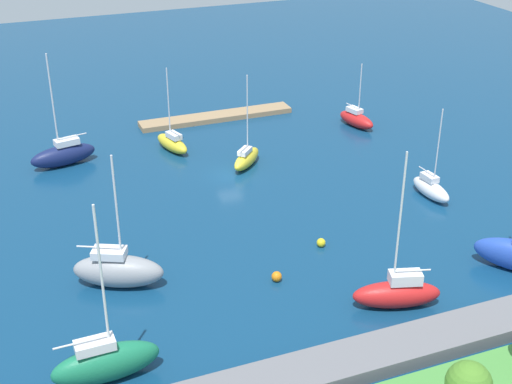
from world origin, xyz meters
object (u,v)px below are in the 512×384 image
at_px(sailboat_gray_outer_mooring, 118,270).
at_px(sailboat_red_along_channel, 397,292).
at_px(sailboat_red_far_north, 356,119).
at_px(sailboat_yellow_lone_north, 246,158).
at_px(pier_dock, 216,117).
at_px(mooring_buoy_yellow, 321,243).
at_px(mooring_buoy_orange, 277,276).
at_px(sailboat_green_west_end, 106,362).
at_px(sailboat_white_far_south, 431,188).
at_px(sailboat_yellow_lone_south, 172,143).
at_px(sailboat_navy_by_breakwater, 63,154).
at_px(park_tree_center, 469,384).

height_order(sailboat_gray_outer_mooring, sailboat_red_along_channel, sailboat_red_along_channel).
relative_size(sailboat_red_far_north, sailboat_yellow_lone_north, 0.79).
bearing_deg(sailboat_red_far_north, pier_dock, -133.77).
bearing_deg(mooring_buoy_yellow, mooring_buoy_orange, 31.65).
bearing_deg(sailboat_green_west_end, sailboat_gray_outer_mooring, 72.96).
bearing_deg(sailboat_yellow_lone_north, sailboat_green_west_end, -171.96).
xyz_separation_m(sailboat_gray_outer_mooring, sailboat_white_far_south, (-31.98, -4.05, -0.49)).
height_order(pier_dock, sailboat_green_west_end, sailboat_green_west_end).
bearing_deg(sailboat_yellow_lone_south, sailboat_red_far_north, -109.18).
bearing_deg(sailboat_green_west_end, mooring_buoy_yellow, 24.58).
xyz_separation_m(pier_dock, sailboat_red_far_north, (-15.32, 8.65, 0.65)).
bearing_deg(sailboat_gray_outer_mooring, sailboat_red_along_channel, -3.02).
height_order(sailboat_yellow_lone_north, mooring_buoy_orange, sailboat_yellow_lone_north).
bearing_deg(mooring_buoy_orange, sailboat_white_far_south, -157.94).
distance_m(sailboat_red_far_north, mooring_buoy_orange, 35.70).
xyz_separation_m(sailboat_navy_by_breakwater, sailboat_yellow_lone_north, (-18.41, 7.58, -0.31)).
xyz_separation_m(sailboat_gray_outer_mooring, sailboat_green_west_end, (2.96, 10.61, 0.02)).
xyz_separation_m(sailboat_yellow_lone_south, sailboat_green_west_end, (14.16, 35.28, 0.51)).
xyz_separation_m(sailboat_yellow_lone_south, sailboat_yellow_lone_north, (-6.35, 7.09, 0.01)).
bearing_deg(mooring_buoy_orange, sailboat_gray_outer_mooring, -18.79).
distance_m(park_tree_center, sailboat_red_far_north, 50.93).
distance_m(park_tree_center, sailboat_yellow_lone_north, 41.25).
relative_size(sailboat_red_far_north, mooring_buoy_orange, 9.49).
height_order(sailboat_yellow_lone_south, mooring_buoy_yellow, sailboat_yellow_lone_south).
bearing_deg(sailboat_red_far_north, sailboat_yellow_lone_north, -84.29).
bearing_deg(sailboat_white_far_south, sailboat_red_along_channel, -45.11).
distance_m(sailboat_gray_outer_mooring, sailboat_red_along_channel, 21.83).
relative_size(sailboat_white_far_south, sailboat_navy_by_breakwater, 0.75).
height_order(sailboat_red_along_channel, mooring_buoy_orange, sailboat_red_along_channel).
relative_size(sailboat_red_far_north, mooring_buoy_yellow, 10.34).
distance_m(sailboat_red_along_channel, mooring_buoy_orange, 9.69).
bearing_deg(mooring_buoy_orange, sailboat_navy_by_breakwater, -66.32).
bearing_deg(sailboat_gray_outer_mooring, sailboat_navy_by_breakwater, 117.75).
distance_m(sailboat_yellow_lone_south, sailboat_red_along_channel, 36.08).
bearing_deg(mooring_buoy_yellow, park_tree_center, 84.67).
xyz_separation_m(sailboat_green_west_end, mooring_buoy_yellow, (-20.62, -10.06, -1.08)).
bearing_deg(sailboat_green_west_end, park_tree_center, -36.30).
bearing_deg(park_tree_center, sailboat_yellow_lone_north, -92.83).
distance_m(sailboat_yellow_lone_north, mooring_buoy_orange, 22.36).
bearing_deg(sailboat_green_west_end, sailboat_red_along_channel, -1.20).
bearing_deg(sailboat_yellow_lone_north, sailboat_red_along_channel, -132.69).
relative_size(sailboat_gray_outer_mooring, sailboat_yellow_lone_north, 1.12).
bearing_deg(sailboat_yellow_lone_south, sailboat_navy_by_breakwater, 70.92).
bearing_deg(sailboat_red_along_channel, sailboat_white_far_south, -114.54).
distance_m(pier_dock, sailboat_green_west_end, 48.30).
distance_m(sailboat_white_far_south, sailboat_green_west_end, 37.90).
bearing_deg(sailboat_red_along_channel, sailboat_gray_outer_mooring, -11.94).
relative_size(sailboat_white_far_south, sailboat_red_along_channel, 0.73).
xyz_separation_m(sailboat_yellow_lone_north, mooring_buoy_yellow, (-0.11, 18.12, -0.58)).
xyz_separation_m(pier_dock, park_tree_center, (3.54, 55.85, 3.98)).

